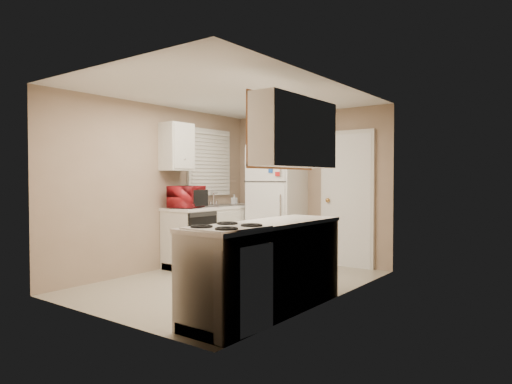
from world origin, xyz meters
The scene contains 19 objects.
floor centered at (0.00, 0.00, 0.00)m, with size 3.80×3.80×0.00m, color #BEB59D.
ceiling centered at (0.00, 0.00, 2.40)m, with size 3.80×3.80×0.00m, color white.
wall_left centered at (-1.40, 0.00, 1.20)m, with size 3.80×3.80×0.00m, color tan.
wall_right centered at (1.40, 0.00, 1.20)m, with size 3.80×3.80×0.00m, color tan.
wall_back centered at (0.00, 1.90, 1.20)m, with size 2.80×2.80×0.00m, color tan.
wall_front centered at (0.00, -1.90, 1.20)m, with size 2.80×2.80×0.00m, color tan.
left_counter centered at (-1.10, 0.90, 0.45)m, with size 0.60×1.80×0.90m, color silver.
dishwasher centered at (-0.81, 0.30, 0.49)m, with size 0.03×0.58×0.72m, color black.
sink centered at (-1.10, 1.05, 0.86)m, with size 0.54×0.74×0.16m, color gray.
microwave centered at (-1.15, 0.32, 1.05)m, with size 0.32×0.58×0.39m, color maroon.
soap_bottle centered at (-1.15, 1.43, 1.00)m, with size 0.08×0.08×0.17m, color white.
window_blinds centered at (-1.36, 1.05, 1.60)m, with size 0.10×0.98×1.08m, color silver.
upper_cabinet_left centered at (-1.25, 0.22, 1.80)m, with size 0.30×0.45×0.70m, color silver.
refrigerator centered at (-0.38, 1.61, 0.94)m, with size 0.77×0.75×1.87m, color white.
cabinet_over_fridge centered at (-0.40, 1.75, 2.00)m, with size 0.70×0.30×0.40m, color silver.
interior_door centered at (0.70, 1.86, 1.02)m, with size 0.86×0.06×2.08m, color white.
right_counter centered at (1.10, -0.80, 0.45)m, with size 0.60×2.00×0.90m, color silver.
stove centered at (1.15, -1.46, 0.39)m, with size 0.52×0.64×0.78m, color white.
upper_cabinet_right centered at (1.25, -0.50, 1.80)m, with size 0.30×1.20×0.70m, color silver.
Camera 1 is at (3.72, -4.47, 1.33)m, focal length 32.00 mm.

